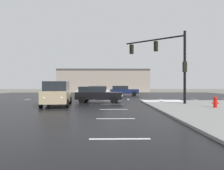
% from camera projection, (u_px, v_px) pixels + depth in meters
% --- Properties ---
extents(ground_plane, '(120.00, 120.00, 0.00)m').
position_uv_depth(ground_plane, '(112.00, 100.00, 24.72)').
color(ground_plane, slate).
extents(road_asphalt, '(44.00, 44.00, 0.02)m').
position_uv_depth(road_asphalt, '(112.00, 99.00, 24.72)').
color(road_asphalt, black).
rests_on(road_asphalt, ground_plane).
extents(snow_strip_curbside, '(4.00, 1.60, 0.06)m').
position_uv_depth(snow_strip_curbside, '(162.00, 101.00, 20.81)').
color(snow_strip_curbside, white).
rests_on(snow_strip_curbside, sidewalk_corner).
extents(lane_markings, '(36.15, 36.15, 0.01)m').
position_uv_depth(lane_markings, '(122.00, 100.00, 23.36)').
color(lane_markings, silver).
rests_on(lane_markings, road_asphalt).
extents(traffic_signal_mast, '(4.92, 4.10, 6.34)m').
position_uv_depth(traffic_signal_mast, '(166.00, 56.00, 19.03)').
color(traffic_signal_mast, black).
rests_on(traffic_signal_mast, sidewalk_corner).
extents(fire_hydrant, '(0.48, 0.26, 0.79)m').
position_uv_depth(fire_hydrant, '(215.00, 102.00, 14.89)').
color(fire_hydrant, red).
rests_on(fire_hydrant, sidewalk_corner).
extents(strip_building_background, '(22.29, 8.00, 5.59)m').
position_uv_depth(strip_building_background, '(104.00, 81.00, 52.83)').
color(strip_building_background, gray).
rests_on(strip_building_background, ground_plane).
extents(sedan_white, '(4.61, 2.21, 1.58)m').
position_uv_depth(sedan_white, '(94.00, 91.00, 29.45)').
color(sedan_white, white).
rests_on(sedan_white, road_asphalt).
extents(suv_tan, '(2.60, 4.99, 2.03)m').
position_uv_depth(suv_tan, '(57.00, 93.00, 17.28)').
color(suv_tan, tan).
rests_on(suv_tan, road_asphalt).
extents(sedan_black, '(4.68, 2.45, 1.58)m').
position_uv_depth(sedan_black, '(98.00, 94.00, 20.39)').
color(sedan_black, black).
rests_on(sedan_black, road_asphalt).
extents(sedan_navy, '(4.62, 2.23, 1.58)m').
position_uv_depth(sedan_navy, '(123.00, 90.00, 33.32)').
color(sedan_navy, '#141E47').
rests_on(sedan_navy, road_asphalt).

